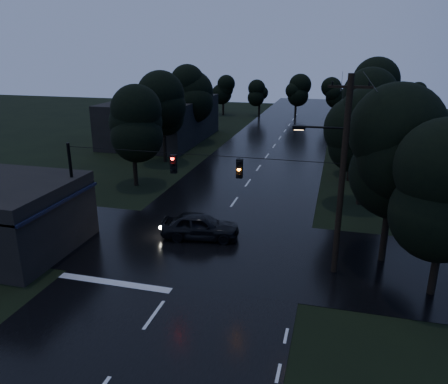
% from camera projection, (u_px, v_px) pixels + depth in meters
% --- Properties ---
extents(main_road, '(12.00, 120.00, 0.02)m').
position_uv_depth(main_road, '(259.00, 168.00, 41.96)').
color(main_road, black).
rests_on(main_road, ground).
extents(cross_street, '(60.00, 9.00, 0.02)m').
position_uv_depth(cross_street, '(202.00, 247.00, 25.46)').
color(cross_street, black).
rests_on(cross_street, ground).
extents(building_far_right, '(10.00, 14.00, 4.40)m').
position_uv_depth(building_far_right, '(412.00, 145.00, 41.54)').
color(building_far_right, black).
rests_on(building_far_right, ground).
extents(building_far_left, '(10.00, 16.00, 5.00)m').
position_uv_depth(building_far_left, '(162.00, 120.00, 53.73)').
color(building_far_left, black).
rests_on(building_far_left, ground).
extents(utility_pole_main, '(3.50, 0.30, 10.00)m').
position_uv_depth(utility_pole_main, '(340.00, 175.00, 21.08)').
color(utility_pole_main, black).
rests_on(utility_pole_main, ground).
extents(utility_pole_far, '(2.00, 0.30, 7.50)m').
position_uv_depth(utility_pole_far, '(352.00, 137.00, 36.89)').
color(utility_pole_far, black).
rests_on(utility_pole_far, ground).
extents(anchor_pole_left, '(0.18, 0.18, 6.00)m').
position_uv_depth(anchor_pole_left, '(74.00, 193.00, 25.41)').
color(anchor_pole_left, black).
rests_on(anchor_pole_left, ground).
extents(span_signals, '(15.00, 0.37, 1.12)m').
position_uv_depth(span_signals, '(205.00, 165.00, 22.74)').
color(span_signals, black).
rests_on(span_signals, ground).
extents(tree_corner_near, '(4.48, 4.48, 9.44)m').
position_uv_depth(tree_corner_near, '(395.00, 154.00, 22.05)').
color(tree_corner_near, black).
rests_on(tree_corner_near, ground).
extents(tree_corner_far, '(3.92, 3.92, 8.26)m').
position_uv_depth(tree_corner_far, '(448.00, 189.00, 19.06)').
color(tree_corner_far, black).
rests_on(tree_corner_far, ground).
extents(tree_left_a, '(3.92, 3.92, 8.26)m').
position_uv_depth(tree_left_a, '(132.00, 123.00, 35.14)').
color(tree_left_a, black).
rests_on(tree_left_a, ground).
extents(tree_left_b, '(4.20, 4.20, 8.85)m').
position_uv_depth(tree_left_b, '(163.00, 106.00, 42.50)').
color(tree_left_b, black).
rests_on(tree_left_b, ground).
extents(tree_left_c, '(4.48, 4.48, 9.44)m').
position_uv_depth(tree_left_c, '(190.00, 92.00, 51.70)').
color(tree_left_c, black).
rests_on(tree_left_c, ground).
extents(tree_right_a, '(4.20, 4.20, 8.85)m').
position_uv_depth(tree_right_a, '(366.00, 129.00, 30.66)').
color(tree_right_a, black).
rests_on(tree_right_a, ground).
extents(tree_right_b, '(4.48, 4.48, 9.44)m').
position_uv_depth(tree_right_b, '(370.00, 109.00, 37.73)').
color(tree_right_b, black).
rests_on(tree_right_b, ground).
extents(tree_right_c, '(4.76, 4.76, 10.03)m').
position_uv_depth(tree_right_c, '(371.00, 93.00, 46.63)').
color(tree_right_c, black).
rests_on(tree_right_c, ground).
extents(car, '(4.94, 2.57, 1.60)m').
position_uv_depth(car, '(200.00, 226.00, 26.45)').
color(car, black).
rests_on(car, ground).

